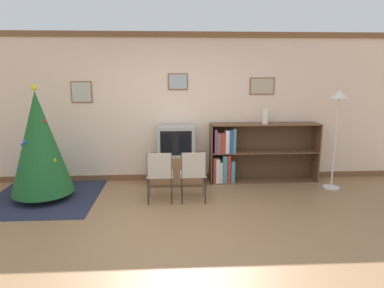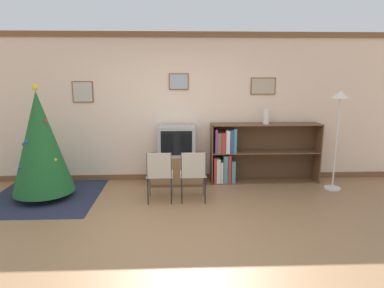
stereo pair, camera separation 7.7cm
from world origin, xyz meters
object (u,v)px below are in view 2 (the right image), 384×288
(christmas_tree, at_px, (40,143))
(vase, at_px, (266,117))
(television, at_px, (177,141))
(folding_chair_right, at_px, (193,173))
(tv_console, at_px, (177,169))
(folding_chair_left, at_px, (160,173))
(bookshelf, at_px, (245,154))
(standing_lamp, at_px, (339,115))

(christmas_tree, distance_m, vase, 3.83)
(television, height_order, folding_chair_right, television)
(tv_console, bearing_deg, folding_chair_left, -105.83)
(bookshelf, bearing_deg, folding_chair_right, -135.47)
(folding_chair_right, bearing_deg, television, 105.87)
(bookshelf, height_order, vase, vase)
(folding_chair_right, relative_size, bookshelf, 0.41)
(bookshelf, relative_size, vase, 7.43)
(tv_console, height_order, television, television)
(folding_chair_left, relative_size, vase, 3.06)
(tv_console, height_order, folding_chair_left, folding_chair_left)
(folding_chair_right, distance_m, standing_lamp, 2.65)
(vase, bearing_deg, folding_chair_right, -144.96)
(tv_console, height_order, bookshelf, bookshelf)
(television, relative_size, folding_chair_left, 0.80)
(folding_chair_left, height_order, vase, vase)
(television, bearing_deg, folding_chair_left, -105.87)
(christmas_tree, distance_m, tv_console, 2.33)
(tv_console, xyz_separation_m, standing_lamp, (2.72, -0.41, 1.04))
(folding_chair_right, relative_size, standing_lamp, 0.48)
(bookshelf, bearing_deg, television, -176.81)
(folding_chair_left, height_order, folding_chair_right, same)
(christmas_tree, xyz_separation_m, bookshelf, (3.41, 0.70, -0.39))
(standing_lamp, bearing_deg, folding_chair_left, -170.26)
(television, distance_m, folding_chair_left, 1.01)
(tv_console, xyz_separation_m, folding_chair_left, (-0.26, -0.92, 0.21))
(folding_chair_right, xyz_separation_m, bookshelf, (1.00, 0.99, 0.04))
(folding_chair_right, height_order, vase, vase)
(folding_chair_left, xyz_separation_m, folding_chair_right, (0.52, 0.00, 0.00))
(tv_console, bearing_deg, vase, 1.06)
(tv_console, relative_size, folding_chair_left, 1.16)
(folding_chair_left, bearing_deg, television, 74.13)
(tv_console, xyz_separation_m, bookshelf, (1.26, 0.07, 0.25))
(christmas_tree, height_order, bookshelf, christmas_tree)
(bookshelf, bearing_deg, standing_lamp, -17.95)
(television, bearing_deg, standing_lamp, -8.41)
(christmas_tree, xyz_separation_m, folding_chair_right, (2.41, -0.28, -0.44))
(bookshelf, bearing_deg, vase, -6.21)
(television, xyz_separation_m, folding_chair_left, (-0.26, -0.92, -0.33))
(folding_chair_right, height_order, bookshelf, bookshelf)
(christmas_tree, xyz_separation_m, folding_chair_left, (1.89, -0.28, -0.44))
(television, xyz_separation_m, vase, (1.61, 0.03, 0.42))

